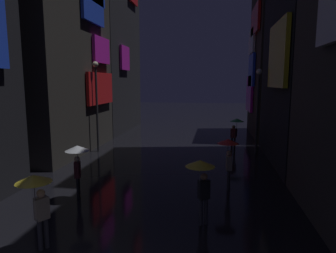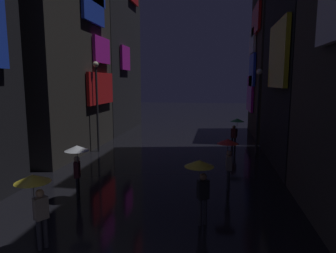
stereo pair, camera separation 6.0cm
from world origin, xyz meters
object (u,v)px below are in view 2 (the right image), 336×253
pedestrian_near_crossing_yellow (201,174)px  pedestrian_midstreet_left_clear (77,157)px  streetlamp_left_far (97,96)px  streetlamp_right_far (258,101)px  pedestrian_foreground_left_green (236,125)px  pedestrian_far_right_yellow (35,191)px  pedestrian_foreground_right_red (228,150)px

pedestrian_near_crossing_yellow → pedestrian_midstreet_left_clear: (-4.67, 1.38, 0.00)m
pedestrian_near_crossing_yellow → streetlamp_left_far: bearing=127.6°
pedestrian_near_crossing_yellow → streetlamp_right_far: bearing=73.8°
pedestrian_near_crossing_yellow → streetlamp_left_far: size_ratio=0.37×
pedestrian_foreground_left_green → pedestrian_midstreet_left_clear: size_ratio=1.00×
pedestrian_far_right_yellow → streetlamp_left_far: 11.73m
pedestrian_foreground_left_green → pedestrian_midstreet_left_clear: (-6.40, -9.34, 0.00)m
pedestrian_near_crossing_yellow → pedestrian_foreground_right_red: (0.95, 3.48, 0.00)m
pedestrian_far_right_yellow → pedestrian_midstreet_left_clear: bearing=99.0°
pedestrian_far_right_yellow → pedestrian_near_crossing_yellow: size_ratio=1.00×
pedestrian_foreground_right_red → pedestrian_near_crossing_yellow: bearing=-105.3°
pedestrian_foreground_right_red → streetlamp_left_far: streetlamp_left_far is taller
streetlamp_left_far → pedestrian_foreground_right_red: bearing=-35.3°
pedestrian_near_crossing_yellow → streetlamp_left_far: streetlamp_left_far is taller
pedestrian_far_right_yellow → pedestrian_foreground_right_red: 7.54m
pedestrian_foreground_left_green → pedestrian_foreground_right_red: same height
pedestrian_midstreet_left_clear → pedestrian_far_right_yellow: bearing=-81.0°
pedestrian_far_right_yellow → pedestrian_midstreet_left_clear: size_ratio=1.00×
streetlamp_right_far → streetlamp_left_far: bearing=-173.4°
streetlamp_right_far → streetlamp_left_far: (-10.00, -1.16, 0.25)m
pedestrian_near_crossing_yellow → pedestrian_midstreet_left_clear: same height
pedestrian_midstreet_left_clear → pedestrian_foreground_right_red: 6.00m
pedestrian_far_right_yellow → pedestrian_foreground_left_green: 14.09m
pedestrian_midstreet_left_clear → streetlamp_left_far: (-2.35, 7.74, 1.88)m
pedestrian_foreground_left_green → streetlamp_right_far: size_ratio=0.40×
pedestrian_far_right_yellow → pedestrian_midstreet_left_clear: same height
pedestrian_foreground_right_red → streetlamp_left_far: bearing=144.7°
streetlamp_right_far → streetlamp_left_far: 10.07m
pedestrian_near_crossing_yellow → pedestrian_foreground_right_red: size_ratio=1.00×
pedestrian_midstreet_left_clear → streetlamp_right_far: size_ratio=0.40×
pedestrian_far_right_yellow → pedestrian_foreground_left_green: bearing=65.5°
pedestrian_midstreet_left_clear → streetlamp_right_far: 11.85m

